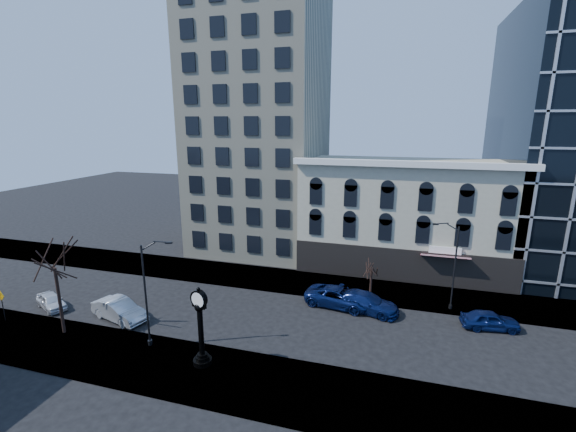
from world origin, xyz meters
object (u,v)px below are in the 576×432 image
(car_near_a, at_px, (51,301))
(car_near_b, at_px, (119,310))
(street_lamp_near, at_px, (152,266))
(warning_sign, at_px, (2,300))
(street_clock, at_px, (201,330))

(car_near_a, height_order, car_near_b, car_near_b)
(street_lamp_near, bearing_deg, car_near_b, 134.92)
(warning_sign, relative_size, car_near_b, 0.51)
(street_lamp_near, xyz_separation_m, car_near_b, (-5.42, 2.52, -5.40))
(street_clock, bearing_deg, street_lamp_near, 178.42)
(street_lamp_near, bearing_deg, car_near_a, 148.54)
(street_lamp_near, relative_size, warning_sign, 3.06)
(street_lamp_near, bearing_deg, warning_sign, 161.92)
(car_near_a, bearing_deg, street_clock, -77.63)
(street_clock, relative_size, car_near_a, 1.44)
(warning_sign, xyz_separation_m, car_near_a, (1.58, 3.04, -1.30))
(street_lamp_near, distance_m, car_near_a, 14.06)
(warning_sign, bearing_deg, street_clock, 8.03)
(car_near_a, bearing_deg, street_lamp_near, -76.59)
(warning_sign, height_order, car_near_b, warning_sign)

